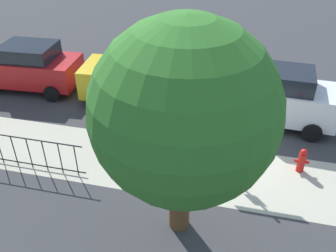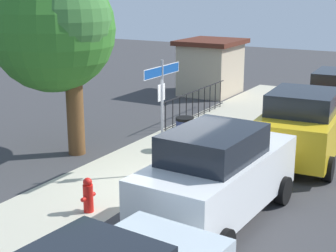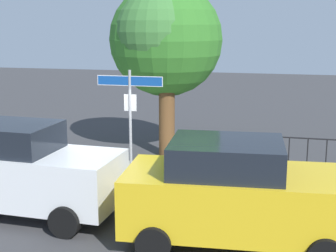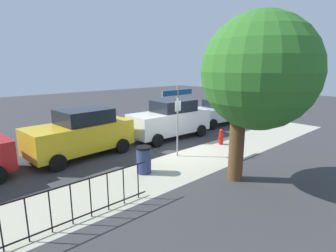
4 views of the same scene
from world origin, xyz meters
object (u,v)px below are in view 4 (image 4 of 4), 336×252
car_silver (219,111)px  car_yellow (81,133)px  fire_hydrant (221,137)px  trash_bin (144,160)px  car_white (170,119)px  street_sign (178,106)px  shade_tree (258,70)px

car_silver → car_yellow: 9.60m
car_silver → fire_hydrant: bearing=42.9°
fire_hydrant → trash_bin: (4.99, 0.30, 0.11)m
car_white → car_yellow: (4.80, -0.42, -0.00)m
street_sign → trash_bin: bearing=12.9°
car_white → trash_bin: bearing=38.3°
car_yellow → car_silver: bearing=176.0°
trash_bin → car_white: bearing=-144.1°
car_silver → car_yellow: (9.60, 0.01, 0.16)m
car_silver → car_yellow: bearing=4.5°
shade_tree → car_silver: (-6.57, -6.28, -2.80)m
car_silver → fire_hydrant: car_silver is taller
car_white → car_yellow: bearing=-2.6°
car_white → shade_tree: bearing=75.6°
shade_tree → car_silver: size_ratio=1.20×
car_silver → car_yellow: car_yellow is taller
street_sign → trash_bin: 2.78m
street_sign → car_white: size_ratio=0.66×
street_sign → car_white: (-1.83, -2.40, -1.15)m
car_white → fire_hydrant: size_ratio=5.78×
car_silver → street_sign: bearing=27.6°
car_yellow → trash_bin: car_yellow is taller
car_yellow → fire_hydrant: size_ratio=5.67×
car_yellow → car_white: bearing=170.9°
fire_hydrant → car_white: bearing=-69.1°
car_yellow → trash_bin: (-0.80, 3.32, -0.51)m
car_yellow → fire_hydrant: (-5.79, 3.02, -0.62)m
street_sign → shade_tree: 3.76m
street_sign → shade_tree: (-0.06, 3.45, 1.49)m
shade_tree → car_white: 6.65m
car_white → fire_hydrant: (-0.99, 2.59, -0.62)m
car_silver → fire_hydrant: 4.89m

